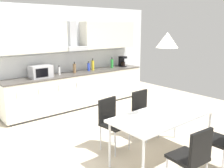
{
  "coord_description": "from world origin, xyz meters",
  "views": [
    {
      "loc": [
        -2.52,
        -2.71,
        2.04
      ],
      "look_at": [
        0.35,
        0.75,
        1.0
      ],
      "focal_mm": 40.0,
      "sensor_mm": 36.0,
      "label": 1
    }
  ],
  "objects_px": {
    "coffee_maker": "(122,61)",
    "bottle_yellow": "(93,65)",
    "bottle_green": "(112,63)",
    "bottle_white": "(59,71)",
    "dining_table": "(163,117)",
    "bottle_blue": "(89,67)",
    "chair_near_left": "(193,154)",
    "pendant_lamp": "(167,40)",
    "chair_near_right": "(224,137)",
    "chair_far_right": "(143,109)",
    "chair_far_left": "(111,119)",
    "bottle_brown": "(74,68)",
    "microwave": "(41,72)"
  },
  "relations": [
    {
      "from": "coffee_maker",
      "to": "bottle_yellow",
      "type": "bearing_deg",
      "value": 179.65
    },
    {
      "from": "bottle_green",
      "to": "bottle_white",
      "type": "height_order",
      "value": "bottle_green"
    },
    {
      "from": "coffee_maker",
      "to": "dining_table",
      "type": "height_order",
      "value": "coffee_maker"
    },
    {
      "from": "bottle_blue",
      "to": "chair_near_left",
      "type": "bearing_deg",
      "value": -106.58
    },
    {
      "from": "bottle_white",
      "to": "chair_near_left",
      "type": "relative_size",
      "value": 0.26
    },
    {
      "from": "bottle_green",
      "to": "pendant_lamp",
      "type": "xyz_separation_m",
      "value": [
        -1.58,
        -3.14,
        0.83
      ]
    },
    {
      "from": "bottle_blue",
      "to": "chair_near_right",
      "type": "height_order",
      "value": "bottle_blue"
    },
    {
      "from": "chair_near_left",
      "to": "bottle_blue",
      "type": "bearing_deg",
      "value": 73.42
    },
    {
      "from": "chair_far_right",
      "to": "chair_far_left",
      "type": "bearing_deg",
      "value": -179.97
    },
    {
      "from": "bottle_yellow",
      "to": "bottle_brown",
      "type": "bearing_deg",
      "value": -179.52
    },
    {
      "from": "pendant_lamp",
      "to": "chair_near_right",
      "type": "bearing_deg",
      "value": -63.54
    },
    {
      "from": "pendant_lamp",
      "to": "bottle_blue",
      "type": "bearing_deg",
      "value": 76.13
    },
    {
      "from": "bottle_white",
      "to": "pendant_lamp",
      "type": "relative_size",
      "value": 0.71
    },
    {
      "from": "chair_near_right",
      "to": "bottle_green",
      "type": "bearing_deg",
      "value": 73.04
    },
    {
      "from": "coffee_maker",
      "to": "pendant_lamp",
      "type": "distance_m",
      "value": 3.78
    },
    {
      "from": "microwave",
      "to": "bottle_green",
      "type": "relative_size",
      "value": 1.62
    },
    {
      "from": "bottle_yellow",
      "to": "microwave",
      "type": "bearing_deg",
      "value": -178.73
    },
    {
      "from": "bottle_green",
      "to": "chair_far_right",
      "type": "xyz_separation_m",
      "value": [
        -1.2,
        -2.36,
        -0.49
      ]
    },
    {
      "from": "bottle_green",
      "to": "chair_near_left",
      "type": "distance_m",
      "value": 4.41
    },
    {
      "from": "chair_near_right",
      "to": "bottle_brown",
      "type": "bearing_deg",
      "value": 90.61
    },
    {
      "from": "chair_near_right",
      "to": "bottle_yellow",
      "type": "bearing_deg",
      "value": 82.3
    },
    {
      "from": "bottle_yellow",
      "to": "chair_near_left",
      "type": "bearing_deg",
      "value": -108.43
    },
    {
      "from": "bottle_yellow",
      "to": "chair_near_right",
      "type": "height_order",
      "value": "bottle_yellow"
    },
    {
      "from": "chair_near_right",
      "to": "pendant_lamp",
      "type": "distance_m",
      "value": 1.58
    },
    {
      "from": "bottle_white",
      "to": "coffee_maker",
      "type": "bearing_deg",
      "value": -0.47
    },
    {
      "from": "bottle_green",
      "to": "dining_table",
      "type": "bearing_deg",
      "value": -116.71
    },
    {
      "from": "bottle_green",
      "to": "dining_table",
      "type": "height_order",
      "value": "bottle_green"
    },
    {
      "from": "chair_near_right",
      "to": "chair_near_left",
      "type": "height_order",
      "value": "same"
    },
    {
      "from": "bottle_green",
      "to": "chair_far_left",
      "type": "bearing_deg",
      "value": -129.81
    },
    {
      "from": "dining_table",
      "to": "chair_far_right",
      "type": "relative_size",
      "value": 1.95
    },
    {
      "from": "chair_far_left",
      "to": "bottle_blue",
      "type": "bearing_deg",
      "value": 63.7
    },
    {
      "from": "bottle_yellow",
      "to": "bottle_white",
      "type": "distance_m",
      "value": 0.99
    },
    {
      "from": "bottle_blue",
      "to": "chair_near_left",
      "type": "height_order",
      "value": "bottle_blue"
    },
    {
      "from": "coffee_maker",
      "to": "chair_far_left",
      "type": "bearing_deg",
      "value": -134.98
    },
    {
      "from": "bottle_white",
      "to": "chair_near_left",
      "type": "bearing_deg",
      "value": -94.53
    },
    {
      "from": "bottle_yellow",
      "to": "pendant_lamp",
      "type": "distance_m",
      "value": 3.37
    },
    {
      "from": "chair_far_left",
      "to": "bottle_white",
      "type": "bearing_deg",
      "value": 82.49
    },
    {
      "from": "bottle_yellow",
      "to": "chair_far_left",
      "type": "relative_size",
      "value": 0.36
    },
    {
      "from": "chair_far_right",
      "to": "chair_near_left",
      "type": "height_order",
      "value": "same"
    },
    {
      "from": "chair_near_left",
      "to": "chair_far_left",
      "type": "bearing_deg",
      "value": 90.06
    },
    {
      "from": "chair_far_right",
      "to": "chair_far_left",
      "type": "height_order",
      "value": "same"
    },
    {
      "from": "chair_far_right",
      "to": "bottle_green",
      "type": "bearing_deg",
      "value": 63.12
    },
    {
      "from": "bottle_white",
      "to": "dining_table",
      "type": "xyz_separation_m",
      "value": [
        0.08,
        -3.15,
        -0.3
      ]
    },
    {
      "from": "bottle_green",
      "to": "bottle_yellow",
      "type": "distance_m",
      "value": 0.66
    },
    {
      "from": "microwave",
      "to": "coffee_maker",
      "type": "distance_m",
      "value": 2.53
    },
    {
      "from": "dining_table",
      "to": "chair_far_right",
      "type": "height_order",
      "value": "chair_far_right"
    },
    {
      "from": "bottle_yellow",
      "to": "chair_far_right",
      "type": "distance_m",
      "value": 2.47
    },
    {
      "from": "bottle_green",
      "to": "chair_near_right",
      "type": "relative_size",
      "value": 0.34
    },
    {
      "from": "microwave",
      "to": "chair_near_right",
      "type": "bearing_deg",
      "value": -76.13
    },
    {
      "from": "bottle_brown",
      "to": "chair_far_right",
      "type": "bearing_deg",
      "value": -89.12
    }
  ]
}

